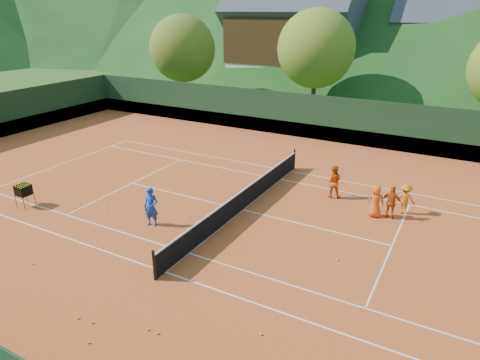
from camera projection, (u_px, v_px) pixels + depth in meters
The scene contains 32 objects.
ground at pixel (242, 210), 18.90m from camera, with size 400.00×400.00×0.00m, color #2E4F18.
clay_court at pixel (242, 210), 18.90m from camera, with size 40.00×24.00×0.02m, color #BD4B1E.
coach at pixel (151, 207), 17.25m from camera, with size 0.60×0.39×1.64m, color #1840A2.
student_a at pixel (333, 181), 19.89m from camera, with size 0.77×0.60×1.57m, color #DB5813.
student_b at pixel (392, 203), 17.88m from camera, with size 0.85×0.35×1.45m, color #D95613.
student_c at pixel (376, 201), 18.04m from camera, with size 0.69×0.45×1.41m, color #FD5E16.
student_d at pixel (405, 199), 18.34m from camera, with size 0.87×0.50×1.34m, color orange.
tennis_ball_0 at pixel (190, 217), 18.17m from camera, with size 0.07×0.07×0.07m, color #BFEA27.
tennis_ball_1 at pixel (73, 198), 20.02m from camera, with size 0.07×0.07×0.07m, color #BFEA27.
tennis_ball_2 at pixel (107, 212), 18.56m from camera, with size 0.07×0.07×0.07m, color #BFEA27.
tennis_ball_4 at pixel (78, 318), 12.24m from camera, with size 0.07×0.07×0.07m, color #BFEA27.
tennis_ball_5 at pixel (261, 334), 11.64m from camera, with size 0.07×0.07×0.07m, color #BFEA27.
tennis_ball_6 at pixel (75, 208), 19.02m from camera, with size 0.07×0.07×0.07m, color #BFEA27.
tennis_ball_7 at pixel (105, 197), 20.05m from camera, with size 0.07×0.07×0.07m, color #BFEA27.
tennis_ball_8 at pixel (158, 333), 11.67m from camera, with size 0.07×0.07×0.07m, color #BFEA27.
tennis_ball_9 at pixel (80, 203), 19.43m from camera, with size 0.07×0.07×0.07m, color #BFEA27.
tennis_ball_11 at pixel (148, 330), 11.81m from camera, with size 0.07×0.07×0.07m, color #BFEA27.
tennis_ball_12 at pixel (141, 201), 19.62m from camera, with size 0.07×0.07×0.07m, color #BFEA27.
tennis_ball_13 at pixel (92, 323), 12.07m from camera, with size 0.07×0.07×0.07m, color #BFEA27.
tennis_ball_14 at pixel (337, 260), 15.08m from camera, with size 0.07×0.07×0.07m, color #BFEA27.
tennis_ball_15 at pixel (89, 343), 11.35m from camera, with size 0.07×0.07×0.07m, color #BFEA27.
tennis_ball_17 at pixel (108, 201), 19.68m from camera, with size 0.07×0.07×0.07m, color #BFEA27.
tennis_ball_18 at pixel (303, 239), 16.41m from camera, with size 0.07×0.07×0.07m, color #BFEA27.
tennis_ball_19 at pixel (33, 264), 14.83m from camera, with size 0.07×0.07×0.07m, color #BFEA27.
court_lines at pixel (242, 210), 18.89m from camera, with size 23.83×11.03×0.00m.
tennis_net at pixel (242, 199), 18.71m from camera, with size 0.10×12.07×1.10m.
perimeter_fence at pixel (242, 184), 18.43m from camera, with size 40.40×24.24×3.00m.
ball_hopper at pixel (23, 191), 18.99m from camera, with size 0.57×0.57×1.00m.
chalet_left at pixel (294, 35), 45.63m from camera, with size 13.80×9.93×12.92m.
chalet_mid at pixel (461, 44), 41.97m from camera, with size 12.65×8.82×11.45m.
tree_a at pixel (183, 49), 38.86m from camera, with size 6.00×6.00×7.88m.
tree_b at pixel (316, 49), 34.99m from camera, with size 6.40×6.40×8.40m.
Camera 1 is at (8.12, -14.97, 8.31)m, focal length 32.00 mm.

